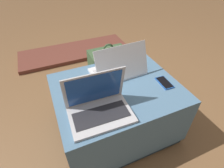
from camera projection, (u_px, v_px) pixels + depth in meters
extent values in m
plane|color=brown|center=(116.00, 128.00, 1.40)|extent=(14.00, 14.00, 0.00)
cube|color=#2A3D4E|center=(116.00, 126.00, 1.39)|extent=(0.77, 0.62, 0.05)
cube|color=slate|center=(116.00, 107.00, 1.25)|extent=(0.81, 0.64, 0.38)
cube|color=#B7B7BC|center=(101.00, 115.00, 0.94)|extent=(0.34, 0.24, 0.02)
cube|color=#232328|center=(101.00, 115.00, 0.93)|extent=(0.30, 0.13, 0.00)
cube|color=#B7B7BC|center=(94.00, 88.00, 0.93)|extent=(0.34, 0.06, 0.22)
cube|color=#1E4799|center=(95.00, 89.00, 0.93)|extent=(0.30, 0.05, 0.20)
cube|color=silver|center=(117.00, 71.00, 1.25)|extent=(0.38, 0.24, 0.02)
cube|color=#B2B2B7|center=(117.00, 70.00, 1.25)|extent=(0.33, 0.14, 0.00)
cube|color=silver|center=(122.00, 63.00, 1.13)|extent=(0.37, 0.10, 0.21)
cube|color=white|center=(122.00, 63.00, 1.13)|extent=(0.33, 0.08, 0.19)
cube|color=#1E4C9E|center=(164.00, 83.00, 1.16)|extent=(0.07, 0.13, 0.01)
cube|color=black|center=(165.00, 82.00, 1.16)|extent=(0.07, 0.12, 0.00)
cube|color=#385133|center=(109.00, 73.00, 1.61)|extent=(0.33, 0.20, 0.44)
cube|color=#2F452B|center=(104.00, 73.00, 1.75)|extent=(0.26, 0.07, 0.20)
torus|color=#385133|center=(108.00, 49.00, 1.45)|extent=(0.09, 0.02, 0.09)
cube|color=brown|center=(75.00, 51.00, 2.32)|extent=(1.40, 0.50, 0.04)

